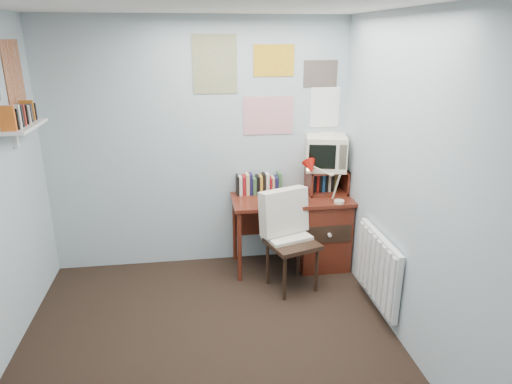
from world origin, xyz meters
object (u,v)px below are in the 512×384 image
desk_chair (292,244)px  wall_shelf (24,126)px  radiator (378,268)px  crt_tv (326,151)px  desk_lamp (340,185)px  desk (316,228)px  tv_riser (326,181)px

desk_chair → wall_shelf: wall_shelf is taller
radiator → desk_chair: bearing=142.6°
desk_chair → crt_tv: bearing=33.2°
desk_lamp → crt_tv: (-0.05, 0.35, 0.26)m
desk_lamp → crt_tv: size_ratio=0.92×
desk → crt_tv: 0.81m
desk_lamp → tv_riser: size_ratio=0.92×
tv_riser → desk_lamp: bearing=-84.0°
desk_lamp → crt_tv: 0.44m
desk_lamp → wall_shelf: bearing=-158.8°
desk → desk_lamp: 0.60m
desk_lamp → wall_shelf: 2.81m
desk_lamp → crt_tv: bearing=116.1°
crt_tv → desk_chair: bearing=-115.9°
desk → radiator: desk is taller
desk → desk_chair: size_ratio=1.31×
crt_tv → radiator: bearing=-67.3°
desk_lamp → tv_riser: (-0.03, 0.33, -0.06)m
desk → radiator: bearing=-72.8°
desk_lamp → radiator: size_ratio=0.46×
desk_chair → crt_tv: 1.04m
desk_chair → desk: bearing=33.0°
radiator → tv_riser: bearing=99.3°
tv_riser → wall_shelf: (-2.69, -0.49, 0.74)m
tv_riser → crt_tv: size_ratio=1.00×
desk_chair → crt_tv: (0.46, 0.57, 0.74)m
desk_chair → tv_riser: (0.47, 0.55, 0.43)m
crt_tv → radiator: size_ratio=0.50×
tv_riser → crt_tv: crt_tv is taller
tv_riser → radiator: 1.15m
desk_chair → tv_riser: bearing=31.2°
desk → crt_tv: size_ratio=3.01×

